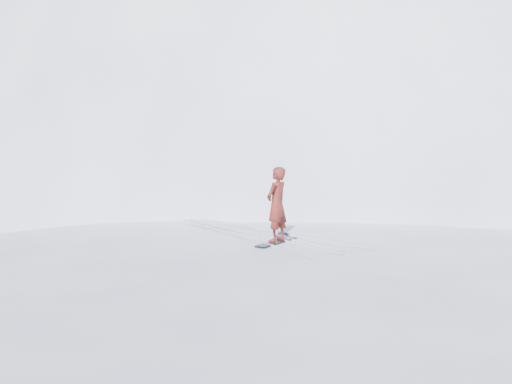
% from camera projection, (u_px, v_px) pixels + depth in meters
% --- Properties ---
extents(near_ridge, '(36.00, 28.00, 4.80)m').
position_uv_depth(near_ridge, '(315.00, 333.00, 14.19)').
color(near_ridge, white).
rests_on(near_ridge, ground).
extents(summit_peak, '(60.00, 56.00, 56.00)m').
position_uv_depth(summit_peak, '(367.00, 194.00, 44.31)').
color(summit_peak, white).
rests_on(summit_peak, ground).
extents(peak_shoulder, '(28.00, 24.00, 18.00)m').
position_uv_depth(peak_shoulder, '(274.00, 216.00, 33.30)').
color(peak_shoulder, white).
rests_on(peak_shoulder, ground).
extents(wind_bumps, '(16.00, 14.40, 1.00)m').
position_uv_depth(wind_bumps, '(280.00, 358.00, 12.67)').
color(wind_bumps, white).
rests_on(wind_bumps, ground).
extents(snowboard, '(1.42, 0.85, 0.02)m').
position_uv_depth(snowboard, '(277.00, 242.00, 13.43)').
color(snowboard, black).
rests_on(snowboard, near_ridge).
extents(snowboarder, '(0.76, 0.65, 1.76)m').
position_uv_depth(snowboarder, '(277.00, 204.00, 13.33)').
color(snowboarder, maroon).
rests_on(snowboarder, snowboard).
extents(board_tracks, '(2.24, 5.98, 0.04)m').
position_uv_depth(board_tracks, '(257.00, 233.00, 14.51)').
color(board_tracks, silver).
rests_on(board_tracks, ground).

